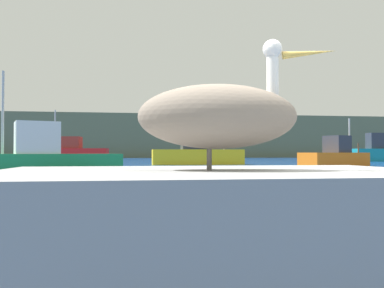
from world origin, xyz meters
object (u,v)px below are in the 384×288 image
object	(u,v)px
pelican	(218,115)
fishing_boat_orange	(335,156)
fishing_boat_red	(74,153)
fishing_boat_teal	(377,152)
fishing_boat_yellow	(197,154)
fishing_boat_green	(45,156)

from	to	relation	value
pelican	fishing_boat_orange	xyz separation A→B (m)	(13.96, 24.60, -0.54)
pelican	fishing_boat_red	size ratio (longest dim) A/B	0.24
fishing_boat_teal	fishing_boat_yellow	bearing A→B (deg)	-155.09
pelican	fishing_boat_yellow	bearing A→B (deg)	89.73
fishing_boat_red	fishing_boat_teal	distance (m)	33.07
fishing_boat_red	fishing_boat_teal	world-z (taller)	fishing_boat_red
fishing_boat_orange	fishing_boat_teal	size ratio (longest dim) A/B	1.03
pelican	fishing_boat_red	bearing A→B (deg)	107.77
fishing_boat_green	fishing_boat_yellow	distance (m)	15.80
fishing_boat_red	fishing_boat_orange	world-z (taller)	fishing_boat_red
fishing_boat_green	fishing_boat_red	bearing A→B (deg)	-104.96
pelican	fishing_boat_green	size ratio (longest dim) A/B	0.21
fishing_boat_yellow	pelican	bearing A→B (deg)	-98.88
fishing_boat_red	fishing_boat_yellow	world-z (taller)	fishing_boat_yellow
pelican	fishing_boat_teal	xyz separation A→B (m)	(27.16, 39.80, -0.18)
fishing_boat_teal	fishing_boat_yellow	world-z (taller)	fishing_boat_yellow
fishing_boat_green	fishing_boat_teal	size ratio (longest dim) A/B	1.29
fishing_boat_orange	fishing_boat_green	size ratio (longest dim) A/B	0.80
pelican	fishing_boat_yellow	size ratio (longest dim) A/B	0.20
pelican	fishing_boat_yellow	world-z (taller)	fishing_boat_yellow
fishing_boat_orange	fishing_boat_yellow	distance (m)	10.81
fishing_boat_red	fishing_boat_green	bearing A→B (deg)	98.84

